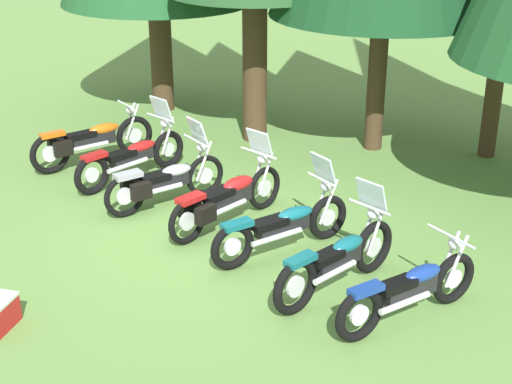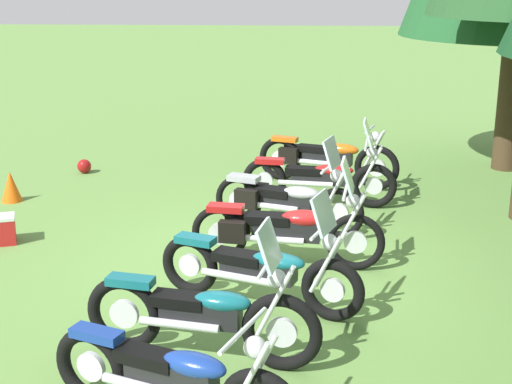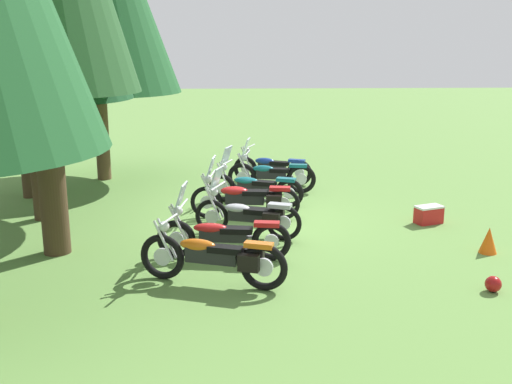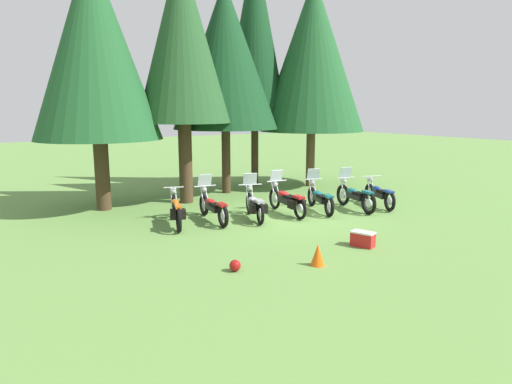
{
  "view_description": "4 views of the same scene",
  "coord_description": "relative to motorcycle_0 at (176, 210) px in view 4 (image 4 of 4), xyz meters",
  "views": [
    {
      "loc": [
        6.63,
        -8.22,
        5.19
      ],
      "look_at": [
        0.59,
        0.2,
        0.66
      ],
      "focal_mm": 53.67,
      "sensor_mm": 36.0,
      "label": 1
    },
    {
      "loc": [
        8.56,
        0.27,
        3.49
      ],
      "look_at": [
        0.18,
        -0.22,
        0.95
      ],
      "focal_mm": 52.05,
      "sensor_mm": 36.0,
      "label": 2
    },
    {
      "loc": [
        -12.16,
        0.49,
        3.65
      ],
      "look_at": [
        -1.07,
        -0.04,
        0.89
      ],
      "focal_mm": 41.36,
      "sensor_mm": 36.0,
      "label": 3
    },
    {
      "loc": [
        -8.57,
        -11.47,
        3.41
      ],
      "look_at": [
        -0.99,
        0.3,
        0.81
      ],
      "focal_mm": 31.94,
      "sensor_mm": 36.0,
      "label": 4
    }
  ],
  "objects": [
    {
      "name": "motorcycle_6",
      "position": [
        7.0,
        -1.4,
        -0.03
      ],
      "size": [
        1.05,
        2.12,
        1.0
      ],
      "rotation": [
        0.0,
        0.0,
        1.2
      ],
      "color": "black",
      "rests_on": "ground_plane"
    },
    {
      "name": "picnic_cooler",
      "position": [
        3.09,
        -4.44,
        -0.27
      ],
      "size": [
        0.49,
        0.64,
        0.38
      ],
      "color": "red",
      "rests_on": "ground_plane"
    },
    {
      "name": "motorcycle_4",
      "position": [
        4.79,
        -0.83,
        -0.02
      ],
      "size": [
        1.0,
        2.24,
        1.35
      ],
      "rotation": [
        0.0,
        0.0,
        1.21
      ],
      "color": "black",
      "rests_on": "ground_plane"
    },
    {
      "name": "pine_tree_4",
      "position": [
        7.73,
        3.26,
        5.13
      ],
      "size": [
        4.47,
        4.47,
        8.8
      ],
      "color": "brown",
      "rests_on": "ground_plane"
    },
    {
      "name": "motorcycle_3",
      "position": [
        3.59,
        -0.61,
        0.02
      ],
      "size": [
        0.8,
        2.37,
        1.36
      ],
      "rotation": [
        0.0,
        0.0,
        1.45
      ],
      "color": "black",
      "rests_on": "ground_plane"
    },
    {
      "name": "dropped_helmet",
      "position": [
        -0.48,
        -4.24,
        -0.33
      ],
      "size": [
        0.25,
        0.25,
        0.25
      ],
      "primitive_type": "sphere",
      "color": "maroon",
      "rests_on": "ground_plane"
    },
    {
      "name": "pine_tree_0",
      "position": [
        -1.23,
        3.32,
        4.9
      ],
      "size": [
        4.11,
        4.11,
        8.38
      ],
      "color": "#42301E",
      "rests_on": "ground_plane"
    },
    {
      "name": "motorcycle_5",
      "position": [
        5.94,
        -1.29,
        0.01
      ],
      "size": [
        0.72,
        2.25,
        1.38
      ],
      "rotation": [
        0.0,
        0.0,
        1.38
      ],
      "color": "black",
      "rests_on": "ground_plane"
    },
    {
      "name": "motorcycle_0",
      "position": [
        0.0,
        0.0,
        0.0
      ],
      "size": [
        0.96,
        2.34,
        1.03
      ],
      "rotation": [
        0.0,
        0.0,
        1.25
      ],
      "color": "black",
      "rests_on": "ground_plane"
    },
    {
      "name": "motorcycle_1",
      "position": [
        1.15,
        -0.1,
        -0.01
      ],
      "size": [
        0.71,
        2.36,
        1.36
      ],
      "rotation": [
        0.0,
        0.0,
        1.44
      ],
      "color": "black",
      "rests_on": "ground_plane"
    },
    {
      "name": "traffic_cone",
      "position": [
        1.23,
        -4.91,
        -0.22
      ],
      "size": [
        0.32,
        0.32,
        0.48
      ],
      "primitive_type": "cone",
      "color": "#EA590F",
      "rests_on": "ground_plane"
    },
    {
      "name": "motorcycle_2",
      "position": [
        2.34,
        -0.62,
        0.0
      ],
      "size": [
        1.03,
        2.08,
        1.36
      ],
      "rotation": [
        0.0,
        0.0,
        1.24
      ],
      "color": "black",
      "rests_on": "ground_plane"
    },
    {
      "name": "pine_tree_1",
      "position": [
        1.62,
        2.88,
        5.3
      ],
      "size": [
        3.27,
        3.27,
        8.74
      ],
      "color": "#42301E",
      "rests_on": "ground_plane"
    },
    {
      "name": "pine_tree_2",
      "position": [
        3.79,
        3.8,
        4.91
      ],
      "size": [
        4.12,
        4.12,
        8.18
      ],
      "color": "#42301E",
      "rests_on": "ground_plane"
    },
    {
      "name": "ground_plane",
      "position": [
        3.5,
        -0.73,
        -0.46
      ],
      "size": [
        80.0,
        80.0,
        0.0
      ],
      "primitive_type": "plane",
      "color": "#608C42"
    },
    {
      "name": "pine_tree_3",
      "position": [
        5.74,
        4.7,
        5.9
      ],
      "size": [
        2.93,
        2.93,
        10.22
      ],
      "color": "#42301E",
      "rests_on": "ground_plane"
    }
  ]
}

